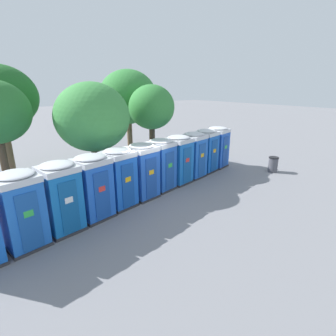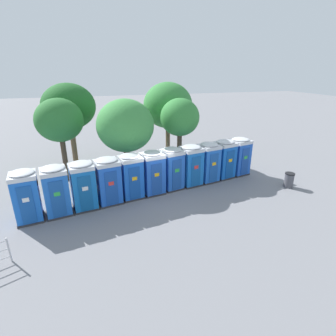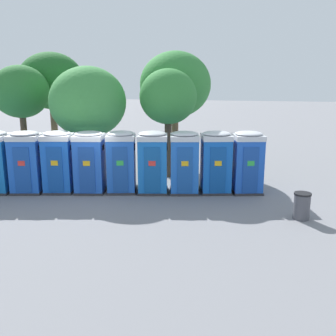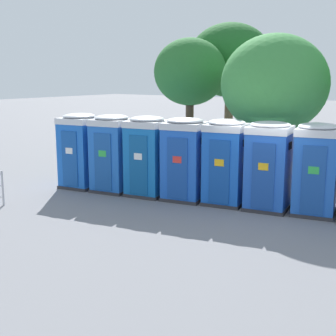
# 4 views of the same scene
# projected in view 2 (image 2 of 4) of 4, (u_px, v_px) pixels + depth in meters

# --- Properties ---
(ground_plane) EXTENTS (120.00, 120.00, 0.00)m
(ground_plane) POSITION_uv_depth(u_px,v_px,m) (151.00, 191.00, 15.68)
(ground_plane) COLOR slate
(portapotty_0) EXTENTS (1.34, 1.37, 2.54)m
(portapotty_0) POSITION_uv_depth(u_px,v_px,m) (26.00, 196.00, 12.20)
(portapotty_0) COLOR #2D2D33
(portapotty_0) RESTS_ON ground
(portapotty_1) EXTENTS (1.39, 1.39, 2.54)m
(portapotty_1) POSITION_uv_depth(u_px,v_px,m) (56.00, 191.00, 12.74)
(portapotty_1) COLOR #2D2D33
(portapotty_1) RESTS_ON ground
(portapotty_2) EXTENTS (1.37, 1.38, 2.54)m
(portapotty_2) POSITION_uv_depth(u_px,v_px,m) (83.00, 185.00, 13.30)
(portapotty_2) COLOR #2D2D33
(portapotty_2) RESTS_ON ground
(portapotty_3) EXTENTS (1.44, 1.41, 2.54)m
(portapotty_3) POSITION_uv_depth(u_px,v_px,m) (108.00, 181.00, 13.87)
(portapotty_3) COLOR #2D2D33
(portapotty_3) RESTS_ON ground
(portapotty_4) EXTENTS (1.37, 1.40, 2.54)m
(portapotty_4) POSITION_uv_depth(u_px,v_px,m) (131.00, 176.00, 14.47)
(portapotty_4) COLOR #2D2D33
(portapotty_4) RESTS_ON ground
(portapotty_5) EXTENTS (1.39, 1.39, 2.54)m
(portapotty_5) POSITION_uv_depth(u_px,v_px,m) (153.00, 172.00, 14.97)
(portapotty_5) COLOR #2D2D33
(portapotty_5) RESTS_ON ground
(portapotty_6) EXTENTS (1.39, 1.42, 2.54)m
(portapotty_6) POSITION_uv_depth(u_px,v_px,m) (172.00, 168.00, 15.58)
(portapotty_6) COLOR #2D2D33
(portapotty_6) RESTS_ON ground
(portapotty_7) EXTENTS (1.41, 1.40, 2.54)m
(portapotty_7) POSITION_uv_depth(u_px,v_px,m) (191.00, 165.00, 16.08)
(portapotty_7) COLOR #2D2D33
(portapotty_7) RESTS_ON ground
(portapotty_8) EXTENTS (1.37, 1.40, 2.54)m
(portapotty_8) POSITION_uv_depth(u_px,v_px,m) (208.00, 162.00, 16.62)
(portapotty_8) COLOR #2D2D33
(portapotty_8) RESTS_ON ground
(portapotty_9) EXTENTS (1.44, 1.44, 2.54)m
(portapotty_9) POSITION_uv_depth(u_px,v_px,m) (224.00, 159.00, 17.21)
(portapotty_9) COLOR #2D2D33
(portapotty_9) RESTS_ON ground
(portapotty_10) EXTENTS (1.42, 1.43, 2.54)m
(portapotty_10) POSITION_uv_depth(u_px,v_px,m) (239.00, 156.00, 17.77)
(portapotty_10) COLOR #2D2D33
(portapotty_10) RESTS_ON ground
(street_tree_0) EXTENTS (3.56, 3.56, 5.16)m
(street_tree_0) POSITION_uv_depth(u_px,v_px,m) (125.00, 126.00, 16.30)
(street_tree_0) COLOR brown
(street_tree_0) RESTS_ON ground
(street_tree_1) EXTENTS (3.59, 3.59, 5.97)m
(street_tree_1) POSITION_uv_depth(u_px,v_px,m) (69.00, 107.00, 17.87)
(street_tree_1) COLOR brown
(street_tree_1) RESTS_ON ground
(street_tree_2) EXTENTS (2.83, 2.83, 5.23)m
(street_tree_2) POSITION_uv_depth(u_px,v_px,m) (59.00, 121.00, 15.81)
(street_tree_2) COLOR #4C3826
(street_tree_2) RESTS_ON ground
(street_tree_3) EXTENTS (3.65, 3.65, 5.95)m
(street_tree_3) POSITION_uv_depth(u_px,v_px,m) (168.00, 106.00, 19.60)
(street_tree_3) COLOR brown
(street_tree_3) RESTS_ON ground
(street_tree_4) EXTENTS (2.63, 2.63, 5.04)m
(street_tree_4) POSITION_uv_depth(u_px,v_px,m) (180.00, 118.00, 17.59)
(street_tree_4) COLOR #4C3826
(street_tree_4) RESTS_ON ground
(trash_can) EXTENTS (0.57, 0.57, 0.91)m
(trash_can) POSITION_uv_depth(u_px,v_px,m) (289.00, 180.00, 16.01)
(trash_can) COLOR #4C4C54
(trash_can) RESTS_ON ground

